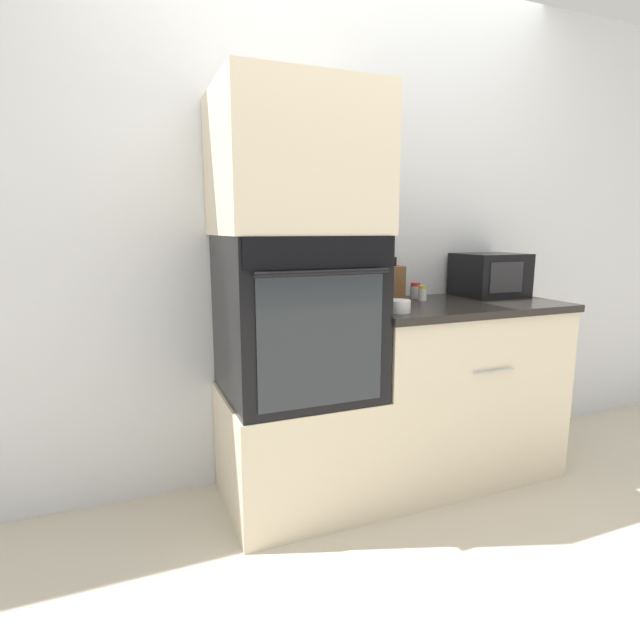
{
  "coord_description": "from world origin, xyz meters",
  "views": [
    {
      "loc": [
        -1.04,
        -1.75,
        1.27
      ],
      "look_at": [
        -0.25,
        0.21,
        0.88
      ],
      "focal_mm": 28.0,
      "sensor_mm": 36.0,
      "label": 1
    }
  ],
  "objects_px": {
    "wall_oven": "(296,316)",
    "condiment_jar_far": "(415,291)",
    "bowl": "(398,306)",
    "knife_block": "(389,283)",
    "condiment_jar_near": "(422,293)",
    "condiment_jar_mid": "(378,292)",
    "microwave": "(490,275)"
  },
  "relations": [
    {
      "from": "wall_oven",
      "to": "condiment_jar_far",
      "type": "distance_m",
      "value": 0.76
    },
    {
      "from": "bowl",
      "to": "condiment_jar_far",
      "type": "bearing_deg",
      "value": 48.35
    },
    {
      "from": "knife_block",
      "to": "condiment_jar_near",
      "type": "xyz_separation_m",
      "value": [
        0.15,
        -0.08,
        -0.05
      ]
    },
    {
      "from": "wall_oven",
      "to": "bowl",
      "type": "bearing_deg",
      "value": -21.04
    },
    {
      "from": "condiment_jar_near",
      "to": "condiment_jar_mid",
      "type": "distance_m",
      "value": 0.25
    },
    {
      "from": "wall_oven",
      "to": "condiment_jar_mid",
      "type": "bearing_deg",
      "value": 15.66
    },
    {
      "from": "bowl",
      "to": "condiment_jar_near",
      "type": "xyz_separation_m",
      "value": [
        0.31,
        0.28,
        0.01
      ]
    },
    {
      "from": "wall_oven",
      "to": "knife_block",
      "type": "relative_size",
      "value": 3.2
    },
    {
      "from": "condiment_jar_mid",
      "to": "wall_oven",
      "type": "bearing_deg",
      "value": -164.34
    },
    {
      "from": "knife_block",
      "to": "condiment_jar_mid",
      "type": "xyz_separation_m",
      "value": [
        -0.1,
        -0.06,
        -0.04
      ]
    },
    {
      "from": "condiment_jar_mid",
      "to": "condiment_jar_far",
      "type": "xyz_separation_m",
      "value": [
        0.26,
        0.06,
        -0.01
      ]
    },
    {
      "from": "condiment_jar_mid",
      "to": "condiment_jar_near",
      "type": "bearing_deg",
      "value": -4.23
    },
    {
      "from": "condiment_jar_near",
      "to": "knife_block",
      "type": "bearing_deg",
      "value": 151.05
    },
    {
      "from": "bowl",
      "to": "condiment_jar_near",
      "type": "height_order",
      "value": "condiment_jar_near"
    },
    {
      "from": "wall_oven",
      "to": "condiment_jar_mid",
      "type": "relative_size",
      "value": 6.67
    },
    {
      "from": "wall_oven",
      "to": "condiment_jar_far",
      "type": "xyz_separation_m",
      "value": [
        0.74,
        0.2,
        0.06
      ]
    },
    {
      "from": "knife_block",
      "to": "bowl",
      "type": "bearing_deg",
      "value": -114.06
    },
    {
      "from": "wall_oven",
      "to": "condiment_jar_near",
      "type": "height_order",
      "value": "wall_oven"
    },
    {
      "from": "condiment_jar_near",
      "to": "condiment_jar_mid",
      "type": "xyz_separation_m",
      "value": [
        -0.25,
        0.02,
        0.01
      ]
    },
    {
      "from": "microwave",
      "to": "condiment_jar_near",
      "type": "bearing_deg",
      "value": -178.03
    },
    {
      "from": "knife_block",
      "to": "bowl",
      "type": "relative_size",
      "value": 1.97
    },
    {
      "from": "wall_oven",
      "to": "microwave",
      "type": "distance_m",
      "value": 1.18
    },
    {
      "from": "wall_oven",
      "to": "knife_block",
      "type": "height_order",
      "value": "wall_oven"
    },
    {
      "from": "knife_block",
      "to": "condiment_jar_near",
      "type": "relative_size",
      "value": 2.91
    },
    {
      "from": "condiment_jar_near",
      "to": "microwave",
      "type": "bearing_deg",
      "value": 1.97
    },
    {
      "from": "condiment_jar_mid",
      "to": "condiment_jar_far",
      "type": "relative_size",
      "value": 1.26
    },
    {
      "from": "microwave",
      "to": "condiment_jar_mid",
      "type": "bearing_deg",
      "value": 179.72
    },
    {
      "from": "condiment_jar_mid",
      "to": "bowl",
      "type": "bearing_deg",
      "value": -101.39
    },
    {
      "from": "condiment_jar_near",
      "to": "condiment_jar_far",
      "type": "relative_size",
      "value": 0.91
    },
    {
      "from": "bowl",
      "to": "condiment_jar_mid",
      "type": "bearing_deg",
      "value": 78.61
    },
    {
      "from": "condiment_jar_near",
      "to": "condiment_jar_mid",
      "type": "height_order",
      "value": "condiment_jar_mid"
    },
    {
      "from": "bowl",
      "to": "condiment_jar_far",
      "type": "height_order",
      "value": "condiment_jar_far"
    }
  ]
}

